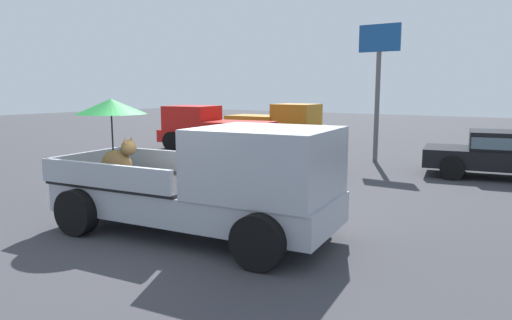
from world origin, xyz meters
TOP-DOWN VIEW (x-y plane):
  - ground_plane at (0.00, 0.00)m, footprint 80.00×80.00m
  - pickup_truck_main at (0.39, 0.04)m, footprint 5.24×2.75m
  - pickup_truck_red at (-6.96, 9.11)m, footprint 5.01×2.70m
  - pickup_truck_far at (-6.41, 13.46)m, footprint 4.87×2.33m
  - parked_sedan_near at (3.95, 8.75)m, footprint 4.54×2.54m
  - parked_sedan_far at (-2.59, 6.00)m, footprint 4.59×2.73m
  - motel_sign at (-0.18, 9.67)m, footprint 1.40×0.16m

SIDE VIEW (x-z plane):
  - ground_plane at x=0.00m, z-range 0.00..0.00m
  - parked_sedan_near at x=3.95m, z-range 0.08..1.41m
  - parked_sedan_far at x=-2.59m, z-range 0.08..1.41m
  - pickup_truck_red at x=-6.96m, z-range -0.03..1.77m
  - pickup_truck_far at x=-6.41m, z-range -0.03..1.77m
  - pickup_truck_main at x=0.39m, z-range -0.18..2.14m
  - motel_sign at x=-0.18m, z-range 0.97..5.61m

